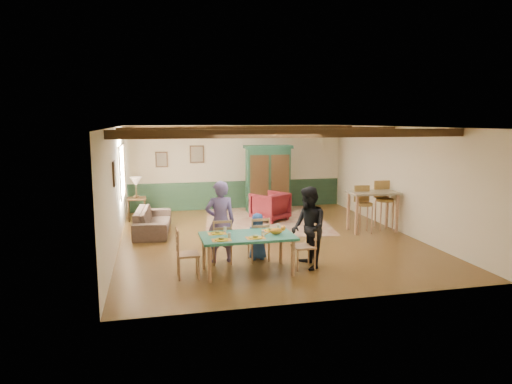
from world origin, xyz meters
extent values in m
plane|color=#513416|center=(0.00, 0.00, 0.00)|extent=(8.00, 8.00, 0.00)
cube|color=beige|center=(0.00, 4.00, 1.35)|extent=(7.00, 0.02, 2.70)
cube|color=beige|center=(-3.50, 0.00, 1.35)|extent=(0.02, 8.00, 2.70)
cube|color=beige|center=(3.50, 0.00, 1.35)|extent=(0.02, 8.00, 2.70)
cube|color=white|center=(0.00, 0.00, 2.70)|extent=(7.00, 8.00, 0.02)
cube|color=#1E3824|center=(0.00, 3.98, 0.45)|extent=(6.95, 0.03, 0.90)
cube|color=black|center=(0.00, -2.30, 2.61)|extent=(6.95, 0.16, 0.16)
cube|color=black|center=(0.00, 0.40, 2.61)|extent=(6.95, 0.16, 0.16)
cube|color=black|center=(0.00, 3.00, 2.61)|extent=(6.95, 0.16, 0.16)
imported|color=slate|center=(-1.40, -1.60, 0.83)|extent=(0.61, 0.41, 1.67)
imported|color=black|center=(0.21, -2.35, 0.80)|extent=(0.61, 0.78, 1.60)
imported|color=navy|center=(-0.63, -1.59, 0.49)|extent=(0.48, 0.32, 0.97)
cube|color=tan|center=(0.44, 2.00, 0.01)|extent=(3.88, 4.42, 0.01)
cube|color=#153623|center=(0.83, 3.24, 1.05)|extent=(1.50, 0.64, 2.09)
imported|color=#420D14|center=(0.57, 1.97, 0.41)|extent=(1.23, 1.24, 0.82)
imported|color=#3F3027|center=(-2.72, 1.25, 0.31)|extent=(1.01, 2.17, 0.61)
camera|label=1|loc=(-2.70, -10.49, 2.85)|focal=32.00mm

